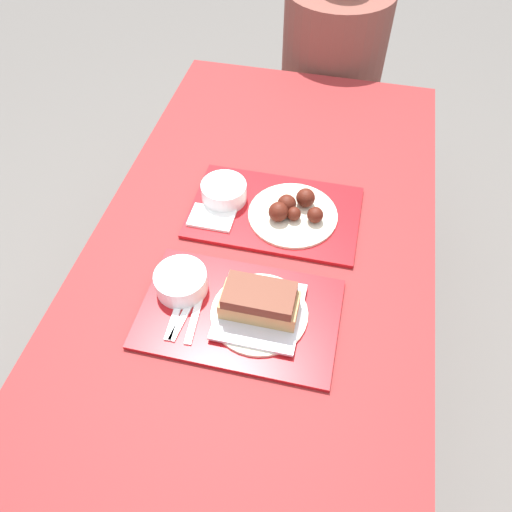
# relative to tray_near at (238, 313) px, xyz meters

# --- Properties ---
(ground_plane) EXTENTS (12.00, 12.00, 0.00)m
(ground_plane) POSITION_rel_tray_near_xyz_m (0.00, 0.15, -0.77)
(ground_plane) COLOR #605B56
(picnic_table) EXTENTS (0.87, 1.80, 0.76)m
(picnic_table) POSITION_rel_tray_near_xyz_m (0.00, 0.15, -0.10)
(picnic_table) COLOR maroon
(picnic_table) RESTS_ON ground_plane
(picnic_bench_far) EXTENTS (0.83, 0.28, 0.48)m
(picnic_bench_far) POSITION_rel_tray_near_xyz_m (0.00, 1.27, -0.37)
(picnic_bench_far) COLOR maroon
(picnic_bench_far) RESTS_ON ground_plane
(tray_near) EXTENTS (0.45, 0.29, 0.01)m
(tray_near) POSITION_rel_tray_near_xyz_m (0.00, 0.00, 0.00)
(tray_near) COLOR #B21419
(tray_near) RESTS_ON picnic_table
(tray_far) EXTENTS (0.45, 0.29, 0.01)m
(tray_far) POSITION_rel_tray_near_xyz_m (0.02, 0.33, 0.00)
(tray_far) COLOR #B21419
(tray_far) RESTS_ON picnic_table
(bowl_coleslaw_near) EXTENTS (0.12, 0.12, 0.05)m
(bowl_coleslaw_near) POSITION_rel_tray_near_xyz_m (-0.14, 0.03, 0.04)
(bowl_coleslaw_near) COLOR white
(bowl_coleslaw_near) RESTS_ON tray_near
(brisket_sandwich_plate) EXTENTS (0.22, 0.22, 0.09)m
(brisket_sandwich_plate) POSITION_rel_tray_near_xyz_m (0.05, 0.00, 0.04)
(brisket_sandwich_plate) COLOR beige
(brisket_sandwich_plate) RESTS_ON tray_near
(plastic_fork_near) EXTENTS (0.03, 0.17, 0.00)m
(plastic_fork_near) POSITION_rel_tray_near_xyz_m (-0.11, -0.02, 0.01)
(plastic_fork_near) COLOR white
(plastic_fork_near) RESTS_ON tray_near
(plastic_knife_near) EXTENTS (0.03, 0.17, 0.00)m
(plastic_knife_near) POSITION_rel_tray_near_xyz_m (-0.09, -0.02, 0.01)
(plastic_knife_near) COLOR white
(plastic_knife_near) RESTS_ON tray_near
(plastic_spoon_near) EXTENTS (0.03, 0.17, 0.00)m
(plastic_spoon_near) POSITION_rel_tray_near_xyz_m (-0.14, -0.02, 0.01)
(plastic_spoon_near) COLOR white
(plastic_spoon_near) RESTS_ON tray_near
(condiment_packet) EXTENTS (0.04, 0.03, 0.01)m
(condiment_packet) POSITION_rel_tray_near_xyz_m (-0.03, 0.06, 0.01)
(condiment_packet) COLOR #3F3F47
(condiment_packet) RESTS_ON tray_near
(bowl_coleslaw_far) EXTENTS (0.12, 0.12, 0.05)m
(bowl_coleslaw_far) POSITION_rel_tray_near_xyz_m (-0.13, 0.35, 0.04)
(bowl_coleslaw_far) COLOR white
(bowl_coleslaw_far) RESTS_ON tray_far
(wings_plate_far) EXTENTS (0.24, 0.24, 0.06)m
(wings_plate_far) POSITION_rel_tray_near_xyz_m (0.07, 0.33, 0.03)
(wings_plate_far) COLOR beige
(wings_plate_far) RESTS_ON tray_far
(napkin_far) EXTENTS (0.12, 0.08, 0.01)m
(napkin_far) POSITION_rel_tray_near_xyz_m (-0.14, 0.27, 0.01)
(napkin_far) COLOR white
(napkin_far) RESTS_ON tray_far
(person_seated_across) EXTENTS (0.40, 0.40, 0.67)m
(person_seated_across) POSITION_rel_tray_near_xyz_m (0.06, 1.27, -0.02)
(person_seated_across) COLOR brown
(person_seated_across) RESTS_ON picnic_bench_far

